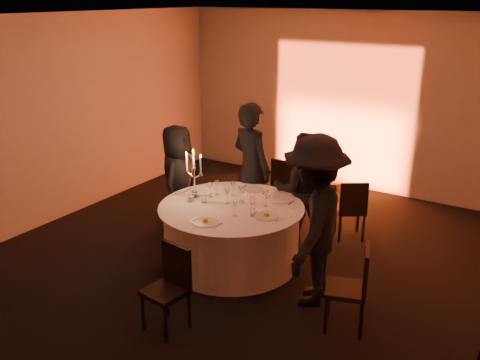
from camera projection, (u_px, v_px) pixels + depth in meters
The scene contains 33 objects.
floor at pixel (232, 262), 6.83m from camera, with size 7.00×7.00×0.00m, color black.
ceiling at pixel (230, 17), 5.83m from camera, with size 7.00×7.00×0.00m, color white.
wall_back at pixel (343, 101), 9.13m from camera, with size 7.00×7.00×0.00m, color #B9B4AC.
wall_left at pixel (60, 119), 7.84m from camera, with size 7.00×7.00×0.00m, color #B9B4AC.
uplighter_fixture at pixel (331, 186), 9.37m from camera, with size 0.25×0.12×0.10m, color black.
banquet_table at pixel (232, 234), 6.70m from camera, with size 1.80×1.80×0.77m.
chair_left at pixel (184, 187), 7.83m from camera, with size 0.59×0.59×0.98m.
chair_back_left at pixel (287, 186), 7.92m from camera, with size 0.43×0.43×0.96m.
chair_back_right at pixel (351, 207), 7.30m from camera, with size 0.52×0.53×0.86m.
chair_right at pixel (354, 284), 5.32m from camera, with size 0.50×0.50×0.91m.
chair_front at pixel (170, 283), 5.37m from camera, with size 0.43×0.44×0.88m.
guest_left at pixel (178, 180), 7.41m from camera, with size 0.77×0.50×1.58m, color black.
guest_back_left at pixel (251, 168), 7.46m from camera, with size 0.68×0.45×1.87m, color black.
guest_back_right at pixel (302, 190), 7.05m from camera, with size 0.76×0.60×1.57m, color black.
guest_right at pixel (314, 221), 5.69m from camera, with size 1.22×0.70×1.90m, color black.
plate_left at pixel (198, 193), 6.99m from camera, with size 0.36×0.26×0.01m.
plate_back_left at pixel (254, 190), 7.10m from camera, with size 0.36×0.25×0.01m.
plate_back_right at pixel (280, 200), 6.74m from camera, with size 0.35×0.29×0.01m.
plate_right at pixel (266, 215), 6.25m from camera, with size 0.36×0.29×0.08m.
plate_front at pixel (206, 222), 6.08m from camera, with size 0.36×0.29×0.08m.
coffee_cup at pixel (191, 199), 6.72m from camera, with size 0.11×0.11×0.07m.
candelabra at pixel (194, 181), 6.76m from camera, with size 0.27×0.13×0.65m.
wine_glass_a at pixel (241, 191), 6.69m from camera, with size 0.07×0.07×0.19m.
wine_glass_b at pixel (210, 187), 6.82m from camera, with size 0.07×0.07×0.19m.
wine_glass_c at pixel (266, 196), 6.53m from camera, with size 0.07×0.07×0.19m.
wine_glass_d at pixel (227, 193), 6.60m from camera, with size 0.07×0.07×0.19m.
wine_glass_e at pixel (217, 185), 6.90m from camera, with size 0.07×0.07×0.19m.
wine_glass_f at pixel (233, 186), 6.87m from camera, with size 0.07×0.07×0.19m.
wine_glass_g at pixel (235, 205), 6.23m from camera, with size 0.07×0.07×0.19m.
wine_glass_h at pixel (243, 193), 6.62m from camera, with size 0.07×0.07×0.19m.
tumbler_a at pixel (253, 200), 6.63m from camera, with size 0.07×0.07×0.09m, color white.
tumbler_b at pixel (253, 212), 6.27m from camera, with size 0.07×0.07×0.09m, color white.
tumbler_c at pixel (204, 199), 6.68m from camera, with size 0.07×0.07×0.09m, color white.
Camera 1 is at (3.33, -5.10, 3.25)m, focal length 40.00 mm.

